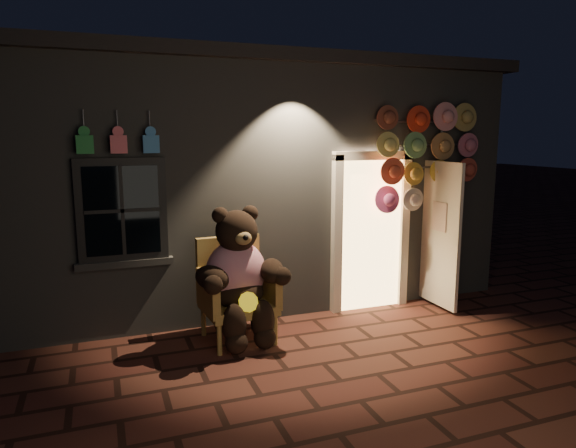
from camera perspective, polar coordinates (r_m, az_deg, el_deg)
ground at (r=5.68m, az=3.96°, el=-15.21°), size 60.00×60.00×0.00m
shop_building at (r=8.95m, az=-6.48°, el=5.53°), size 7.30×5.95×3.51m
wicker_armchair at (r=6.16m, az=-5.89°, el=-7.22°), size 0.88×0.81×1.20m
teddy_bear at (r=5.96m, az=-5.48°, el=-5.70°), size 1.14×0.92×1.58m
hat_rack at (r=7.29m, az=15.04°, el=7.55°), size 1.59×0.22×2.81m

